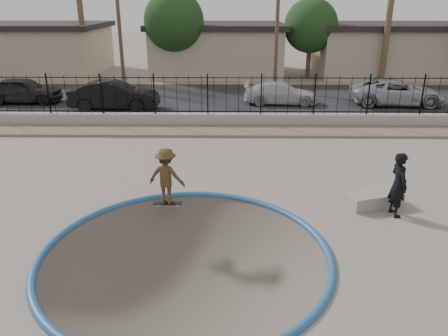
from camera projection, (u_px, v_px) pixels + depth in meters
name	position (u px, v px, depth m)	size (l,w,h in m)	color
ground	(210.00, 137.00, 22.92)	(120.00, 120.00, 2.20)	gray
bowl_pit	(186.00, 255.00, 10.41)	(6.84, 6.84, 1.80)	brown
coping_ring	(186.00, 255.00, 10.41)	(7.04, 7.04, 0.20)	#285683
rock_strip	(207.00, 131.00, 19.90)	(42.00, 1.60, 0.11)	#897B5A
retaining_wall	(208.00, 120.00, 20.83)	(42.00, 0.45, 0.60)	gray
fence	(208.00, 95.00, 20.40)	(40.00, 0.04, 1.80)	black
street	(213.00, 96.00, 27.18)	(90.00, 8.00, 0.04)	black
house_west	(33.00, 48.00, 35.51)	(11.60, 8.60, 3.90)	tan
house_center	(217.00, 48.00, 35.32)	(10.60, 8.60, 3.90)	tan
house_east	(391.00, 48.00, 35.15)	(12.60, 8.60, 3.90)	tan
utility_pole_left	(118.00, 16.00, 27.42)	(1.70, 0.24, 9.00)	#473323
utility_pole_mid	(278.00, 12.00, 27.20)	(1.70, 0.24, 9.50)	#473323
street_tree_left	(174.00, 21.00, 31.30)	(4.32, 4.32, 6.36)	#473323
street_tree_mid	(311.00, 26.00, 32.23)	(3.96, 3.96, 5.83)	#473323
skater	(167.00, 179.00, 12.59)	(1.08, 0.62, 1.67)	brown
skateboard	(168.00, 203.00, 12.87)	(0.84, 0.21, 0.07)	black
videographer	(398.00, 185.00, 12.01)	(0.67, 0.44, 1.85)	black
concrete_ledge	(374.00, 199.00, 12.82)	(1.60, 0.70, 0.40)	gray
car_a	(23.00, 90.00, 25.18)	(1.74, 4.32, 1.47)	black
car_b	(114.00, 95.00, 23.60)	(1.65, 4.73, 1.56)	black
car_c	(281.00, 93.00, 25.04)	(1.71, 4.21, 1.22)	silver
car_d	(397.00, 92.00, 24.74)	(2.40, 5.19, 1.44)	#9FA3A8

